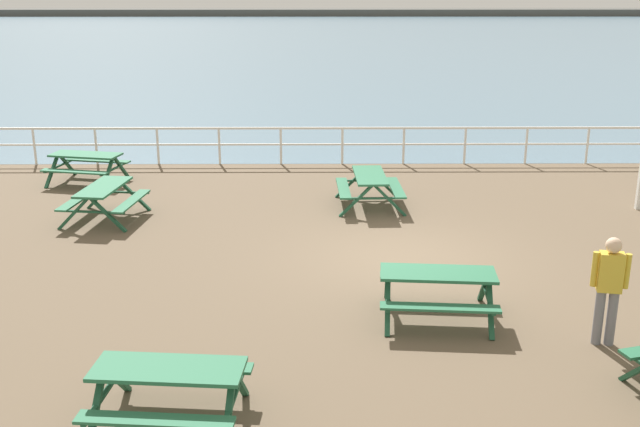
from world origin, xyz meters
name	(u,v)px	position (x,y,z in m)	size (l,w,h in m)	color
ground_plane	(402,264)	(0.00, 0.00, -0.10)	(30.00, 24.00, 0.20)	brown
sea_band	(334,40)	(0.00, 52.75, 0.00)	(142.00, 90.00, 0.01)	slate
distant_shoreline	(326,15)	(0.00, 95.75, 0.00)	(142.00, 6.00, 1.80)	#4C4C47
seaward_railing	(373,139)	(0.00, 7.75, 0.74)	(23.07, 0.07, 1.08)	white
picnic_table_mid_centre	(438,283)	(0.25, -2.63, 0.58)	(1.92, 1.68, 0.80)	#286B47
picnic_table_far_left	(104,194)	(-6.35, 2.52, 0.58)	(1.73, 1.97, 0.80)	#286B47
picnic_table_far_right	(86,161)	(-7.66, 5.71, 0.58)	(2.08, 1.85, 0.80)	#286B47
picnic_table_seaward	(169,381)	(-3.42, -5.62, 0.58)	(1.92, 1.68, 0.80)	#286B47
picnic_table_corner	(370,182)	(-0.39, 3.50, 0.58)	(1.59, 1.84, 0.80)	#286B47
visitor	(609,284)	(2.56, -3.55, 0.95)	(0.52, 0.28, 1.66)	slate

